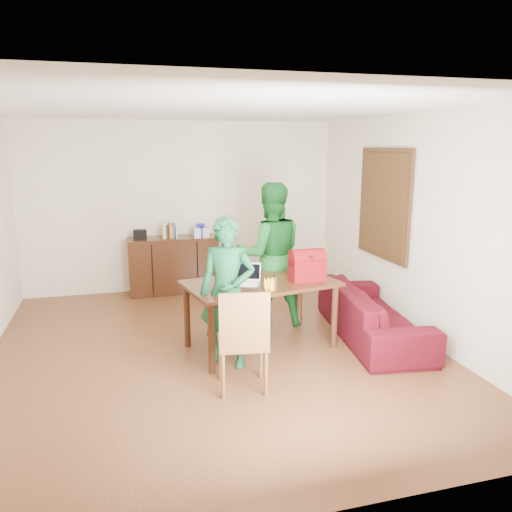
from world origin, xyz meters
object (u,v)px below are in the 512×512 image
object	(u,v)px
table	(261,290)
chair	(243,360)
sofa	(373,313)
person_far	(270,255)
red_bag	(307,268)
bottle	(274,283)
laptop	(246,280)
person_near	(227,293)

from	to	relation	value
table	chair	bearing A→B (deg)	-125.97
sofa	person_far	bearing A→B (deg)	61.27
table	red_bag	world-z (taller)	red_bag
chair	bottle	xyz separation A→B (m)	(0.50, 0.61, 0.57)
table	laptop	distance (m)	0.24
table	bottle	xyz separation A→B (m)	(0.05, -0.35, 0.18)
bottle	red_bag	bearing A→B (deg)	29.60
red_bag	sofa	bearing A→B (deg)	-1.11
person_near	laptop	xyz separation A→B (m)	(0.29, 0.34, 0.03)
table	sofa	size ratio (longest dim) A/B	0.88
table	person_near	xyz separation A→B (m)	(-0.47, -0.38, 0.12)
laptop	bottle	xyz separation A→B (m)	(0.24, -0.31, 0.04)
chair	table	bearing A→B (deg)	73.14
bottle	sofa	bearing A→B (deg)	11.91
chair	bottle	world-z (taller)	chair
table	person_far	distance (m)	0.84
person_far	red_bag	world-z (taller)	person_far
person_far	laptop	xyz separation A→B (m)	(-0.52, -0.77, -0.10)
laptop	sofa	bearing A→B (deg)	22.08
chair	laptop	size ratio (longest dim) A/B	2.85
bottle	red_bag	world-z (taller)	red_bag
person_near	sofa	size ratio (longest dim) A/B	0.77
laptop	sofa	size ratio (longest dim) A/B	0.17
laptop	person_far	bearing A→B (deg)	78.74
chair	person_far	bearing A→B (deg)	73.27
red_bag	laptop	bearing A→B (deg)	174.95
table	person_near	world-z (taller)	person_near
table	sofa	xyz separation A→B (m)	(1.42, -0.06, -0.39)
chair	person_near	world-z (taller)	person_near
sofa	laptop	bearing A→B (deg)	96.62
person_far	table	bearing A→B (deg)	71.10
table	chair	world-z (taller)	chair
table	chair	size ratio (longest dim) A/B	1.78
chair	sofa	xyz separation A→B (m)	(1.87, 0.90, 0.01)
table	bottle	size ratio (longest dim) A/B	11.48
person_far	chair	bearing A→B (deg)	70.93
table	chair	distance (m)	1.13
chair	red_bag	xyz separation A→B (m)	(0.99, 0.88, 0.64)
bottle	person_far	bearing A→B (deg)	75.27
red_bag	person_near	bearing A→B (deg)	-165.12
table	red_bag	size ratio (longest dim) A/B	4.64
person_near	table	bearing A→B (deg)	62.58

